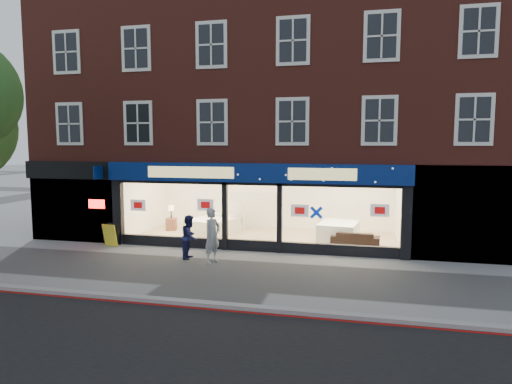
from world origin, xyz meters
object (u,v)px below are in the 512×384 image
(pedestrian_grey, at_px, (212,236))
(sofa, at_px, (355,238))
(a_board, at_px, (111,235))
(display_bed, at_px, (215,224))
(pedestrian_blue, at_px, (190,237))
(mattress_stack, at_px, (339,231))

(pedestrian_grey, bearing_deg, sofa, -30.70)
(pedestrian_grey, bearing_deg, a_board, 96.31)
(display_bed, xyz_separation_m, sofa, (6.12, -1.30, -0.08))
(pedestrian_grey, xyz_separation_m, pedestrian_blue, (-0.96, 0.36, -0.16))
(display_bed, relative_size, sofa, 1.44)
(mattress_stack, relative_size, sofa, 1.10)
(display_bed, relative_size, mattress_stack, 1.31)
(mattress_stack, height_order, pedestrian_blue, pedestrian_blue)
(a_board, relative_size, pedestrian_blue, 0.59)
(sofa, xyz_separation_m, a_board, (-9.34, -1.86, 0.08))
(display_bed, bearing_deg, pedestrian_grey, -54.14)
(display_bed, distance_m, pedestrian_blue, 4.31)
(mattress_stack, bearing_deg, pedestrian_blue, -142.55)
(display_bed, bearing_deg, sofa, 6.45)
(a_board, height_order, pedestrian_grey, pedestrian_grey)
(display_bed, distance_m, pedestrian_grey, 4.88)
(a_board, height_order, pedestrian_blue, pedestrian_blue)
(a_board, relative_size, pedestrian_grey, 0.49)
(sofa, distance_m, pedestrian_blue, 6.38)
(mattress_stack, bearing_deg, display_bed, 175.01)
(mattress_stack, height_order, pedestrian_grey, pedestrian_grey)
(mattress_stack, distance_m, pedestrian_blue, 6.25)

